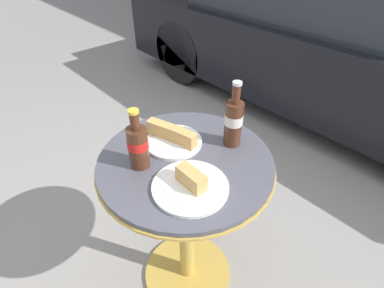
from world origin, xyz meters
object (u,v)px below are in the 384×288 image
bistro_table (186,201)px  cola_bottle_right (138,145)px  lunch_plate_far (173,138)px  parked_car (330,33)px  lunch_plate_near (191,185)px  cola_bottle_left (234,121)px

bistro_table → cola_bottle_right: size_ratio=3.48×
cola_bottle_right → lunch_plate_far: size_ratio=0.99×
lunch_plate_far → parked_car: 2.20m
bistro_table → parked_car: bearing=103.7°
bistro_table → lunch_plate_far: lunch_plate_far is taller
lunch_plate_near → lunch_plate_far: lunch_plate_near is taller
cola_bottle_left → parked_car: 2.09m
cola_bottle_right → lunch_plate_near: size_ratio=0.90×
bistro_table → lunch_plate_near: lunch_plate_near is taller
cola_bottle_left → parked_car: bearing=106.3°
bistro_table → cola_bottle_left: cola_bottle_left is taller
bistro_table → parked_car: (-0.53, 2.18, 0.07)m
lunch_plate_far → parked_car: bearing=101.3°
cola_bottle_left → bistro_table: bearing=-104.8°
cola_bottle_right → lunch_plate_near: (0.20, 0.05, -0.07)m
bistro_table → cola_bottle_left: size_ratio=3.03×
cola_bottle_left → cola_bottle_right: bearing=-112.4°
bistro_table → cola_bottle_right: bearing=-121.7°
lunch_plate_near → lunch_plate_far: size_ratio=1.10×
bistro_table → cola_bottle_left: 0.38m
lunch_plate_near → cola_bottle_right: bearing=-165.6°
bistro_table → lunch_plate_near: bearing=-35.5°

